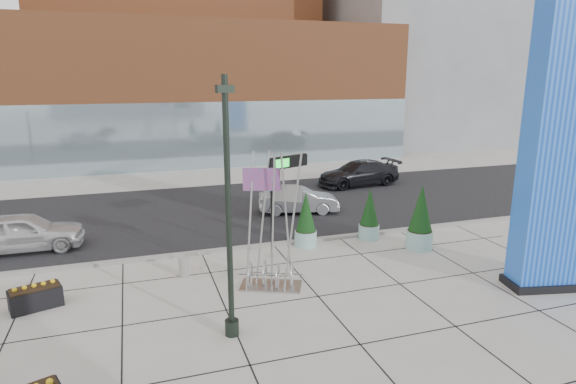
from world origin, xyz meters
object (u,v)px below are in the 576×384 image
object	(u,v)px
public_art_sculpture	(271,253)
overhead_street_sign	(288,172)
blue_pylon	(564,156)
car_white_west	(24,232)
concrete_bollard	(184,267)
lamp_post	(229,236)
car_silver_mid	(299,200)

from	to	relation	value
public_art_sculpture	overhead_street_sign	size ratio (longest dim) A/B	1.18
blue_pylon	car_white_west	size ratio (longest dim) A/B	2.02
concrete_bollard	lamp_post	bearing A→B (deg)	-79.80
overhead_street_sign	car_silver_mid	size ratio (longest dim) A/B	0.96
lamp_post	overhead_street_sign	xyz separation A→B (m)	(3.36, 5.24, 0.51)
lamp_post	overhead_street_sign	distance (m)	6.24
public_art_sculpture	car_silver_mid	size ratio (longest dim) A/B	1.13
lamp_post	car_white_west	size ratio (longest dim) A/B	1.53
blue_pylon	public_art_sculpture	world-z (taller)	blue_pylon
lamp_post	car_silver_mid	size ratio (longest dim) A/B	1.71
concrete_bollard	overhead_street_sign	size ratio (longest dim) A/B	0.18
public_art_sculpture	concrete_bollard	world-z (taller)	public_art_sculpture
public_art_sculpture	car_white_west	size ratio (longest dim) A/B	1.02
car_white_west	car_silver_mid	size ratio (longest dim) A/B	1.12
blue_pylon	car_silver_mid	size ratio (longest dim) A/B	2.25
blue_pylon	public_art_sculpture	xyz separation A→B (m)	(-8.87, 2.88, -3.22)
blue_pylon	car_silver_mid	world-z (taller)	blue_pylon
blue_pylon	public_art_sculpture	bearing A→B (deg)	174.17
overhead_street_sign	car_white_west	size ratio (longest dim) A/B	0.86
public_art_sculpture	car_silver_mid	world-z (taller)	public_art_sculpture
public_art_sculpture	lamp_post	bearing A→B (deg)	-101.97
concrete_bollard	public_art_sculpture	bearing A→B (deg)	-33.87
lamp_post	car_silver_mid	distance (m)	12.41
concrete_bollard	overhead_street_sign	distance (m)	5.20
blue_pylon	overhead_street_sign	bearing A→B (deg)	155.63
car_silver_mid	overhead_street_sign	bearing A→B (deg)	169.84
lamp_post	car_white_west	distance (m)	11.42
car_white_west	car_silver_mid	xyz separation A→B (m)	(12.38, 1.73, -0.10)
concrete_bollard	car_white_west	world-z (taller)	car_white_west
concrete_bollard	car_white_west	xyz separation A→B (m)	(-5.84, 4.62, 0.43)
concrete_bollard	car_silver_mid	world-z (taller)	car_silver_mid
blue_pylon	concrete_bollard	bearing A→B (deg)	170.08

